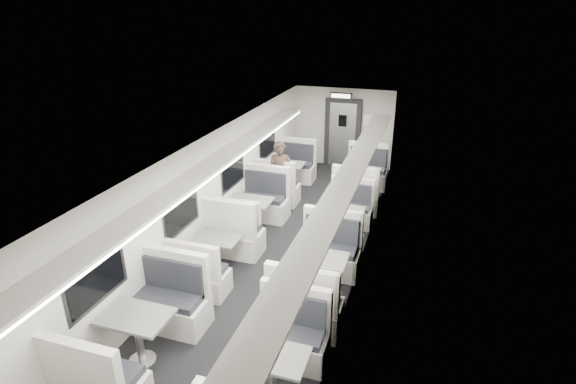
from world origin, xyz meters
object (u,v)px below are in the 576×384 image
Objects in this scene: booth_left_b at (250,217)px; vestibule_door at (342,134)px; booth_left_a at (287,177)px; exit_sign at (341,96)px; booth_right_b at (344,224)px; passenger at (280,175)px; booth_right_c at (319,277)px; booth_right_d at (273,377)px; booth_left_c at (218,254)px; booth_right_a at (361,183)px; booth_left_d at (139,338)px.

vestibule_door reaches higher than booth_left_b.
exit_sign is at bearing 62.84° from booth_left_a.
booth_right_b is (2.00, -2.20, -0.04)m from booth_left_a.
booth_left_a is at bearing 81.13° from passenger.
passenger is at bearing 118.48° from booth_right_c.
booth_left_b reaches higher than booth_left_a.
exit_sign is at bearing 96.59° from booth_right_d.
booth_left_a is at bearing 114.40° from booth_right_c.
passenger is (0.19, 1.54, 0.43)m from booth_left_b.
booth_left_a reaches higher than booth_left_c.
booth_right_c is at bearing -90.00° from booth_right_b.
passenger reaches higher than booth_right_c.
booth_left_b is at bearing -101.21° from vestibule_door.
vestibule_door reaches higher than booth_right_d.
vestibule_door is at bearing 78.79° from booth_left_b.
vestibule_door reaches higher than booth_left_c.
booth_right_c is 1.08× the size of vestibule_door.
booth_right_a is 6.82m from booth_right_d.
booth_right_d is (0.00, -2.30, -0.03)m from booth_right_c.
vestibule_door is at bearing 58.13° from passenger.
booth_left_b reaches higher than booth_left_c.
vestibule_door is (1.00, 6.60, 0.68)m from booth_left_c.
booth_left_d is 1.01× the size of booth_right_a.
booth_left_c is at bearing -90.00° from booth_left_a.
booth_left_a is 6.65m from booth_left_d.
booth_left_b is at bearing -90.00° from booth_left_a.
booth_right_b is (2.00, 0.40, -0.06)m from booth_left_b.
booth_right_c is 6.95m from vestibule_door.
booth_right_b is 3.23× the size of exit_sign.
booth_right_b is 0.95× the size of vestibule_door.
booth_left_c is at bearing -115.05° from booth_right_a.
exit_sign reaches higher than vestibule_door.
booth_right_c is at bearing -81.69° from vestibule_door.
booth_left_d is 5.61m from passenger.
booth_right_b is 0.88× the size of booth_right_c.
booth_right_a is at bearing 64.95° from booth_left_c.
booth_right_c is 3.66× the size of exit_sign.
booth_left_c is 0.96× the size of vestibule_door.
booth_left_b is 3.38m from booth_right_a.
booth_right_c is (0.00, -4.52, 0.00)m from booth_right_a.
booth_left_b is 1.38× the size of passenger.
passenger is (0.19, 3.10, 0.48)m from booth_left_c.
booth_left_c is 2.02m from booth_right_c.
booth_right_b is 4.68m from exit_sign.
booth_right_a reaches higher than booth_left_c.
booth_left_c is 6.71m from vestibule_door.
booth_right_d is (2.00, -2.54, 0.01)m from booth_left_c.
booth_left_a is 3.60× the size of exit_sign.
booth_right_b is 2.20m from booth_right_c.
passenger reaches higher than booth_left_c.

